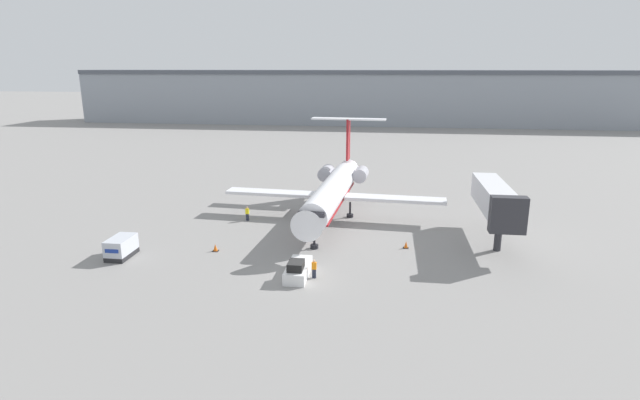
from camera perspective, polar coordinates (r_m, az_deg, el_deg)
The scene contains 10 objects.
ground_plane at distance 42.83m, azimuth -2.40°, elevation -8.97°, with size 600.00×600.00×0.00m, color gray.
terminal_building at distance 158.94m, azimuth 5.21°, elevation 11.63°, with size 180.00×16.80×16.40m.
airplane_main at distance 58.52m, azimuth 1.51°, elevation 1.19°, with size 26.11×27.13×10.60m.
pushback_tug at distance 43.14m, azimuth -2.54°, elevation -7.90°, with size 1.81×4.79×1.69m.
luggage_cart at distance 50.68m, azimuth -21.77°, elevation -5.04°, with size 1.85×3.31×1.92m.
worker_near_tug at distance 42.62m, azimuth -0.68°, elevation -7.83°, with size 0.40×0.24×1.65m.
worker_by_wing at distance 58.69m, azimuth -8.31°, elevation -1.52°, with size 0.40×0.24×1.67m.
traffic_cone_left at distance 49.79m, azimuth -11.87°, elevation -5.36°, with size 0.58×0.58×0.73m.
traffic_cone_right at distance 50.25m, azimuth 9.80°, elevation -5.06°, with size 0.52×0.52×0.73m.
jet_bridge at distance 53.16m, azimuth 19.42°, elevation 0.04°, with size 3.20×12.98×6.19m.
Camera 1 is at (6.94, -38.52, 17.39)m, focal length 28.00 mm.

